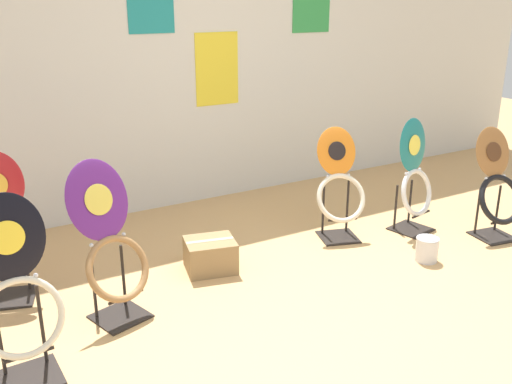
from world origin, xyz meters
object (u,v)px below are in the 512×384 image
object	(u,v)px
toilet_seat_display_crimson_swirl	(1,233)
storage_box	(210,255)
toilet_seat_display_jazz_black	(18,296)
paint_can	(427,248)
toilet_seat_display_teal_sax	(414,178)
toilet_seat_display_orange_sun	(339,188)
toilet_seat_display_woodgrain	(497,190)
toilet_seat_display_purple_note	(111,248)

from	to	relation	value
toilet_seat_display_crimson_swirl	storage_box	xyz separation A→B (m)	(1.23, -0.26, -0.33)
toilet_seat_display_jazz_black	paint_can	distance (m)	2.66
toilet_seat_display_teal_sax	toilet_seat_display_orange_sun	distance (m)	0.61
toilet_seat_display_teal_sax	toilet_seat_display_crimson_swirl	world-z (taller)	toilet_seat_display_crimson_swirl
toilet_seat_display_jazz_black	toilet_seat_display_woodgrain	bearing A→B (deg)	0.26
toilet_seat_display_teal_sax	toilet_seat_display_crimson_swirl	xyz separation A→B (m)	(-2.91, 0.43, 0.01)
toilet_seat_display_teal_sax	toilet_seat_display_crimson_swirl	bearing A→B (deg)	171.57
toilet_seat_display_teal_sax	toilet_seat_display_woodgrain	size ratio (longest dim) A/B	1.07
toilet_seat_display_crimson_swirl	toilet_seat_display_orange_sun	xyz separation A→B (m)	(2.32, -0.25, -0.05)
toilet_seat_display_purple_note	paint_can	bearing A→B (deg)	-10.53
toilet_seat_display_jazz_black	toilet_seat_display_crimson_swirl	xyz separation A→B (m)	(0.04, 0.86, -0.00)
toilet_seat_display_orange_sun	toilet_seat_display_jazz_black	bearing A→B (deg)	-165.53
toilet_seat_display_orange_sun	toilet_seat_display_woodgrain	world-z (taller)	same
toilet_seat_display_woodgrain	paint_can	size ratio (longest dim) A/B	4.72
toilet_seat_display_orange_sun	toilet_seat_display_woodgrain	xyz separation A→B (m)	(1.04, -0.59, -0.02)
toilet_seat_display_jazz_black	toilet_seat_display_purple_note	world-z (taller)	toilet_seat_display_jazz_black
paint_can	storage_box	distance (m)	1.51
toilet_seat_display_teal_sax	toilet_seat_display_jazz_black	world-z (taller)	toilet_seat_display_jazz_black
toilet_seat_display_purple_note	toilet_seat_display_jazz_black	bearing A→B (deg)	-147.44
toilet_seat_display_purple_note	storage_box	bearing A→B (deg)	18.83
toilet_seat_display_woodgrain	toilet_seat_display_purple_note	distance (m)	2.87
toilet_seat_display_crimson_swirl	toilet_seat_display_orange_sun	size ratio (longest dim) A/B	1.11
toilet_seat_display_jazz_black	paint_can	bearing A→B (deg)	-0.96
toilet_seat_display_teal_sax	toilet_seat_display_purple_note	world-z (taller)	toilet_seat_display_purple_note
storage_box	toilet_seat_display_woodgrain	bearing A→B (deg)	-15.23
toilet_seat_display_orange_sun	paint_can	xyz separation A→B (m)	(0.28, -0.65, -0.30)
toilet_seat_display_purple_note	storage_box	size ratio (longest dim) A/B	2.39
toilet_seat_display_orange_sun	storage_box	world-z (taller)	toilet_seat_display_orange_sun
toilet_seat_display_woodgrain	toilet_seat_display_orange_sun	bearing A→B (deg)	150.23
toilet_seat_display_teal_sax	toilet_seat_display_woodgrain	bearing A→B (deg)	-42.37
toilet_seat_display_crimson_swirl	paint_can	world-z (taller)	toilet_seat_display_crimson_swirl
toilet_seat_display_teal_sax	toilet_seat_display_crimson_swirl	size ratio (longest dim) A/B	0.96
toilet_seat_display_jazz_black	storage_box	distance (m)	1.44
toilet_seat_display_purple_note	toilet_seat_display_woodgrain	bearing A→B (deg)	-6.60
toilet_seat_display_purple_note	toilet_seat_display_crimson_swirl	bearing A→B (deg)	134.50
toilet_seat_display_crimson_swirl	paint_can	size ratio (longest dim) A/B	5.25
storage_box	toilet_seat_display_purple_note	bearing A→B (deg)	-161.17
storage_box	paint_can	bearing A→B (deg)	-25.03
toilet_seat_display_teal_sax	toilet_seat_display_orange_sun	size ratio (longest dim) A/B	1.07
toilet_seat_display_orange_sun	paint_can	size ratio (longest dim) A/B	4.73
toilet_seat_display_orange_sun	storage_box	bearing A→B (deg)	-179.23
toilet_seat_display_purple_note	storage_box	xyz separation A→B (m)	(0.73, 0.25, -0.32)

